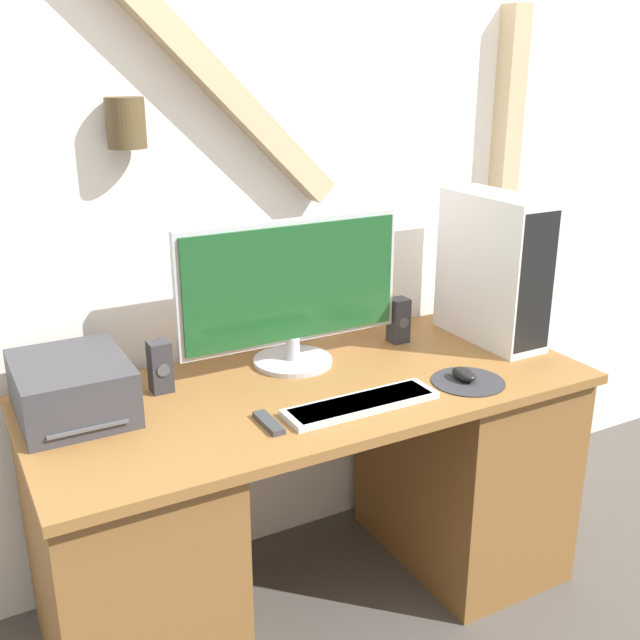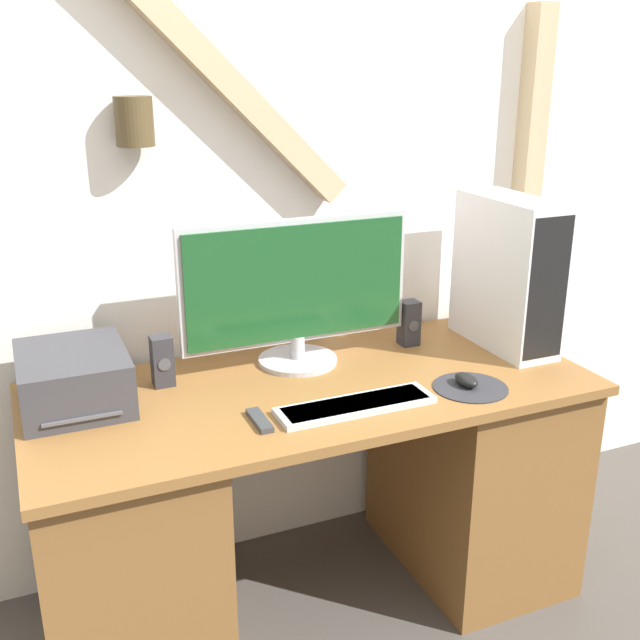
{
  "view_description": "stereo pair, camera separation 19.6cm",
  "coord_description": "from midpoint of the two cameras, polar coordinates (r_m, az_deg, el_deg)",
  "views": [
    {
      "loc": [
        -0.96,
        -1.44,
        1.7
      ],
      "look_at": [
        0.02,
        0.37,
        0.98
      ],
      "focal_mm": 42.0,
      "sensor_mm": 36.0,
      "label": 1
    },
    {
      "loc": [
        -0.79,
        -1.53,
        1.7
      ],
      "look_at": [
        0.02,
        0.37,
        0.98
      ],
      "focal_mm": 42.0,
      "sensor_mm": 36.0,
      "label": 2
    }
  ],
  "objects": [
    {
      "name": "mousepad",
      "position": [
        2.28,
        8.81,
        -4.71
      ],
      "size": [
        0.22,
        0.22,
        0.0
      ],
      "color": "#2D2D33",
      "rests_on": "desk"
    },
    {
      "name": "speaker_right",
      "position": [
        2.56,
        3.84,
        -0.06
      ],
      "size": [
        0.06,
        0.06,
        0.15
      ],
      "color": "#2D2D33",
      "rests_on": "desk"
    },
    {
      "name": "computer_tower",
      "position": [
        2.58,
        10.99,
        3.84
      ],
      "size": [
        0.16,
        0.42,
        0.5
      ],
      "color": "white",
      "rests_on": "desk"
    },
    {
      "name": "wall_back",
      "position": [
        2.46,
        -7.48,
        10.97
      ],
      "size": [
        6.4,
        0.16,
        2.7
      ],
      "color": "white",
      "rests_on": "ground_plane"
    },
    {
      "name": "monitor",
      "position": [
        2.32,
        -4.61,
        2.31
      ],
      "size": [
        0.74,
        0.25,
        0.47
      ],
      "color": "#B7B7BC",
      "rests_on": "desk"
    },
    {
      "name": "printer",
      "position": [
        2.17,
        -20.85,
        -4.93
      ],
      "size": [
        0.29,
        0.36,
        0.16
      ],
      "color": "#38383D",
      "rests_on": "desk"
    },
    {
      "name": "mouse",
      "position": [
        2.28,
        8.51,
        -4.16
      ],
      "size": [
        0.05,
        0.09,
        0.04
      ],
      "color": "black",
      "rests_on": "mousepad"
    },
    {
      "name": "desk",
      "position": [
        2.42,
        -2.82,
        -13.18
      ],
      "size": [
        1.68,
        0.73,
        0.78
      ],
      "color": "brown",
      "rests_on": "ground_plane"
    },
    {
      "name": "remote_control",
      "position": [
        2.01,
        -6.75,
        -7.85
      ],
      "size": [
        0.04,
        0.14,
        0.02
      ],
      "color": "#38383D",
      "rests_on": "desk"
    },
    {
      "name": "speaker_left",
      "position": [
        2.24,
        -14.55,
        -3.51
      ],
      "size": [
        0.06,
        0.06,
        0.15
      ],
      "color": "#2D2D33",
      "rests_on": "desk"
    },
    {
      "name": "keyboard",
      "position": [
        2.1,
        0.49,
        -6.44
      ],
      "size": [
        0.45,
        0.12,
        0.02
      ],
      "color": "silver",
      "rests_on": "desk"
    }
  ]
}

